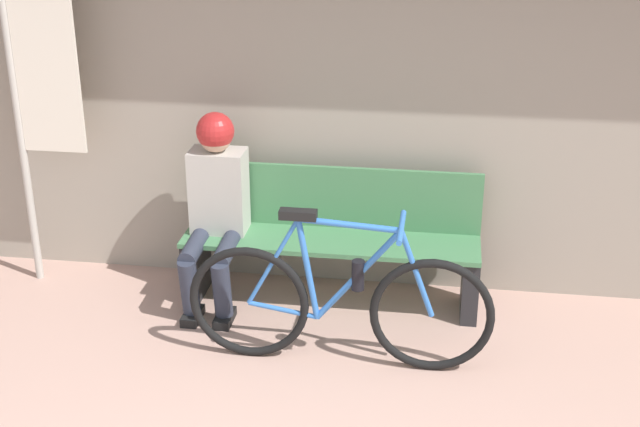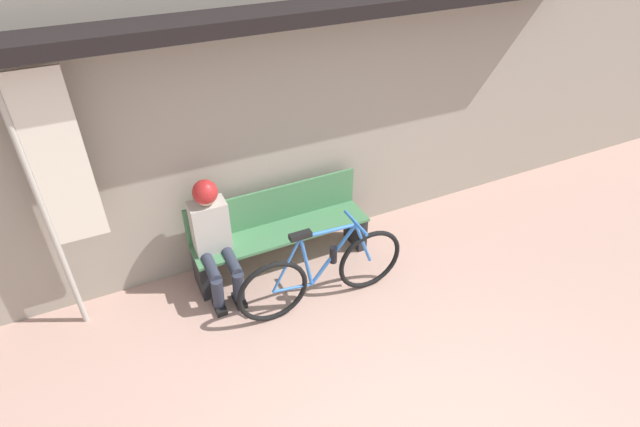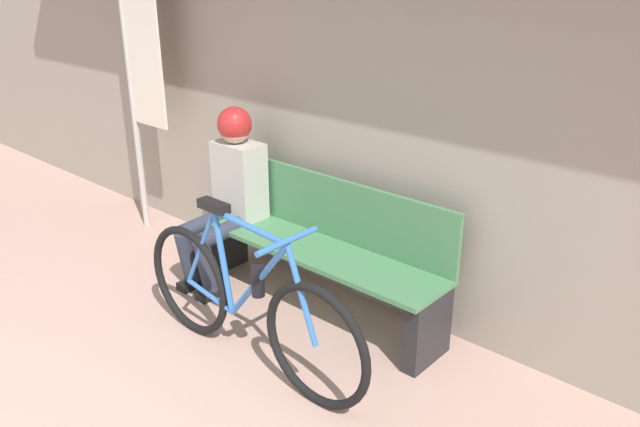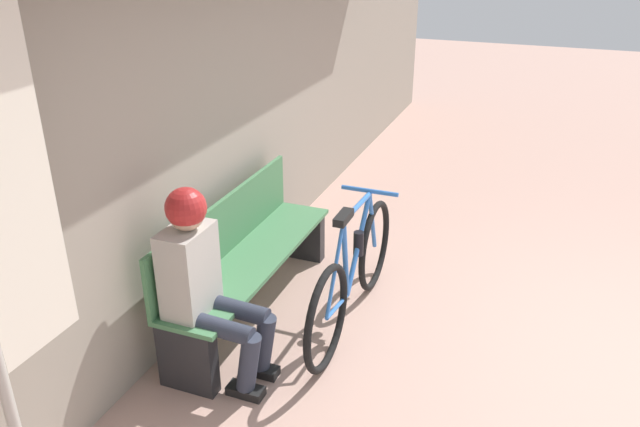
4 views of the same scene
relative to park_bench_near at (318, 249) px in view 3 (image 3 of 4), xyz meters
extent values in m
cube|color=#9E9384|center=(0.10, 0.33, 1.20)|extent=(12.00, 0.12, 3.20)
cube|color=#477F51|center=(0.00, -0.06, 0.02)|extent=(1.82, 0.42, 0.03)
cube|color=#477F51|center=(0.00, 0.14, 0.24)|extent=(1.82, 0.03, 0.40)
cube|color=#232326|center=(-0.86, -0.06, -0.20)|extent=(0.10, 0.36, 0.41)
cube|color=#232326|center=(0.86, -0.06, -0.20)|extent=(0.10, 0.36, 0.41)
torus|color=black|center=(-0.37, -0.73, -0.07)|extent=(0.68, 0.05, 0.68)
torus|color=black|center=(0.64, -0.73, -0.07)|extent=(0.68, 0.05, 0.68)
cylinder|color=blue|center=(0.19, -0.73, 0.44)|extent=(0.55, 0.03, 0.07)
cylinder|color=blue|center=(0.24, -0.73, 0.15)|extent=(0.47, 0.03, 0.57)
cylinder|color=blue|center=(-0.03, -0.73, 0.17)|extent=(0.13, 0.03, 0.59)
cylinder|color=blue|center=(-0.18, -0.73, -0.10)|extent=(0.39, 0.03, 0.09)
cylinder|color=blue|center=(-0.23, -0.73, 0.20)|extent=(0.30, 0.02, 0.54)
cylinder|color=blue|center=(0.55, -0.73, 0.18)|extent=(0.21, 0.03, 0.50)
cube|color=black|center=(-0.08, -0.73, 0.48)|extent=(0.20, 0.07, 0.05)
cylinder|color=blue|center=(0.46, -0.73, 0.44)|extent=(0.03, 0.40, 0.03)
cylinder|color=black|center=(0.24, -0.73, 0.15)|extent=(0.07, 0.07, 0.17)
cylinder|color=#2D3342|center=(-0.80, -0.26, 0.03)|extent=(0.11, 0.40, 0.13)
cylinder|color=#2D3342|center=(-0.80, -0.42, -0.16)|extent=(0.11, 0.17, 0.39)
cube|color=black|center=(-0.80, -0.39, -0.38)|extent=(0.10, 0.22, 0.06)
cylinder|color=#2D3342|center=(-0.60, -0.26, 0.03)|extent=(0.11, 0.40, 0.13)
cylinder|color=#2D3342|center=(-0.60, -0.42, -0.16)|extent=(0.11, 0.17, 0.39)
cube|color=black|center=(-0.60, -0.39, -0.38)|extent=(0.10, 0.22, 0.06)
cube|color=#B7B2A8|center=(-0.70, -0.02, 0.30)|extent=(0.34, 0.22, 0.52)
sphere|color=tan|center=(-0.70, -0.04, 0.66)|extent=(0.20, 0.20, 0.20)
sphere|color=#B22323|center=(-0.70, -0.04, 0.69)|extent=(0.23, 0.23, 0.23)
cylinder|color=#B7B2A8|center=(-1.97, 0.01, 0.78)|extent=(0.05, 0.05, 2.36)
cube|color=silver|center=(-1.74, 0.01, 1.23)|extent=(0.40, 0.02, 1.46)
camera|label=1|loc=(0.65, -4.98, 2.32)|focal=50.00mm
camera|label=2|loc=(-1.40, -3.84, 3.12)|focal=28.00mm
camera|label=3|loc=(2.38, -2.65, 1.69)|focal=35.00mm
camera|label=4|loc=(-3.31, -1.83, 2.08)|focal=35.00mm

